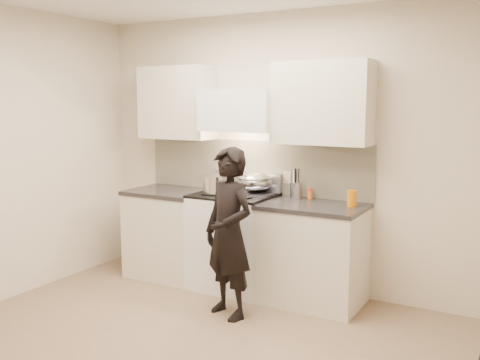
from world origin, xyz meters
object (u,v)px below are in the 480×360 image
object	(u,v)px
stove	(234,241)
wok	(255,181)
person	(229,233)
utensil_crock	(296,189)
counter_right	(313,253)

from	to	relation	value
stove	wok	bearing A→B (deg)	43.37
wok	person	xyz separation A→B (m)	(0.17, -0.79, -0.33)
wok	utensil_crock	xyz separation A→B (m)	(0.41, 0.06, -0.05)
stove	wok	world-z (taller)	wok
person	stove	bearing A→B (deg)	137.09
wok	utensil_crock	world-z (taller)	wok
stove	person	xyz separation A→B (m)	(0.32, -0.65, 0.26)
counter_right	utensil_crock	xyz separation A→B (m)	(-0.26, 0.21, 0.55)
person	counter_right	bearing A→B (deg)	72.61
stove	utensil_crock	size ratio (longest dim) A/B	3.33
counter_right	person	distance (m)	0.87
wok	utensil_crock	distance (m)	0.42
stove	utensil_crock	bearing A→B (deg)	19.98
person	wok	bearing A→B (deg)	122.72
wok	person	distance (m)	0.87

